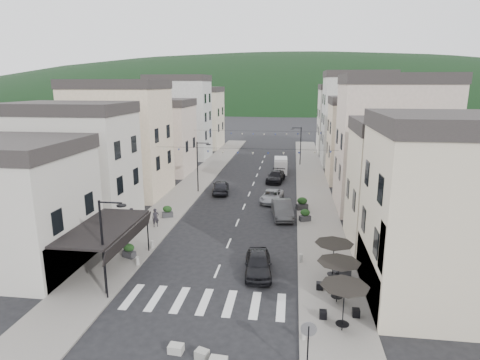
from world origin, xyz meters
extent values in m
plane|color=black|center=(0.00, 0.00, 0.00)|extent=(700.00, 700.00, 0.00)
cube|color=slate|center=(-7.50, 32.00, 0.06)|extent=(4.00, 76.00, 0.12)
cube|color=slate|center=(7.50, 32.00, 0.06)|extent=(4.00, 76.00, 0.12)
ellipsoid|color=black|center=(0.00, 300.00, 0.00)|extent=(640.00, 360.00, 70.00)
cube|color=beige|center=(14.50, 4.00, 5.00)|extent=(10.00, 8.00, 10.00)
cube|color=black|center=(-7.50, 5.00, 3.20)|extent=(3.60, 7.50, 0.15)
cube|color=black|center=(-5.70, 5.00, 2.70)|extent=(0.34, 7.50, 0.99)
cylinder|color=black|center=(-5.80, 1.50, 1.60)|extent=(0.10, 0.10, 3.20)
cylinder|color=black|center=(-5.80, 8.50, 1.60)|extent=(0.10, 0.10, 3.20)
cube|color=beige|center=(-14.50, 14.00, 5.00)|extent=(10.00, 7.00, 10.00)
cube|color=#262323|center=(-14.50, 14.00, 10.50)|extent=(10.20, 7.14, 1.00)
cube|color=#BBAE8C|center=(-14.50, 24.00, 6.00)|extent=(10.00, 8.00, 12.00)
cube|color=#262323|center=(-14.50, 24.00, 12.50)|extent=(10.20, 8.16, 1.00)
cube|color=#B0A08F|center=(-14.50, 36.00, 4.75)|extent=(10.00, 8.00, 9.50)
cube|color=#262323|center=(-14.50, 36.00, 10.00)|extent=(10.20, 8.16, 1.00)
cube|color=#999994|center=(-14.50, 48.00, 6.50)|extent=(10.00, 7.00, 13.00)
cube|color=#262323|center=(-14.50, 48.00, 13.50)|extent=(10.20, 7.14, 1.00)
cube|color=beige|center=(-14.50, 60.00, 5.50)|extent=(10.00, 9.00, 11.00)
cube|color=#262323|center=(-14.50, 60.00, 11.50)|extent=(10.20, 9.18, 1.00)
cube|color=beige|center=(14.50, 12.00, 4.50)|extent=(10.00, 7.00, 9.00)
cube|color=#262323|center=(14.50, 12.00, 9.50)|extent=(10.20, 7.14, 1.00)
cube|color=#B0A08F|center=(14.50, 22.00, 6.25)|extent=(10.00, 8.00, 12.50)
cube|color=#262323|center=(14.50, 22.00, 13.00)|extent=(10.20, 8.16, 1.00)
cube|color=#BBAE8C|center=(14.50, 34.00, 5.00)|extent=(10.00, 7.00, 10.00)
cube|color=#262323|center=(14.50, 34.00, 10.50)|extent=(10.20, 7.14, 1.00)
cube|color=#999994|center=(14.50, 46.00, 6.75)|extent=(10.00, 8.00, 13.50)
cube|color=#262323|center=(14.50, 46.00, 14.00)|extent=(10.20, 8.16, 1.00)
cube|color=beige|center=(14.50, 58.00, 5.75)|extent=(10.00, 9.00, 11.50)
cube|color=#262323|center=(14.50, 58.00, 12.00)|extent=(10.20, 9.18, 1.00)
cylinder|color=black|center=(7.70, 0.00, 1.27)|extent=(0.06, 0.06, 2.30)
cone|color=black|center=(7.70, 0.00, 2.37)|extent=(2.50, 2.50, 0.55)
cylinder|color=black|center=(7.70, 0.00, 0.49)|extent=(0.70, 0.70, 0.04)
cylinder|color=black|center=(7.70, 2.80, 1.27)|extent=(0.06, 0.06, 2.30)
cone|color=black|center=(7.70, 2.80, 2.37)|extent=(2.50, 2.50, 0.55)
cylinder|color=black|center=(7.70, 2.80, 0.49)|extent=(0.70, 0.70, 0.04)
cylinder|color=black|center=(7.70, 5.60, 1.27)|extent=(0.06, 0.06, 2.30)
cone|color=black|center=(7.70, 5.60, 2.37)|extent=(2.50, 2.50, 0.55)
cylinder|color=black|center=(7.70, 5.60, 0.49)|extent=(0.70, 0.70, 0.04)
cylinder|color=black|center=(-6.10, 2.00, 3.00)|extent=(0.14, 0.14, 6.00)
cylinder|color=black|center=(-5.40, 2.00, 5.90)|extent=(1.40, 0.10, 0.10)
cylinder|color=black|center=(-4.75, 2.00, 5.75)|extent=(0.56, 0.56, 0.08)
cylinder|color=black|center=(-6.10, 26.00, 3.00)|extent=(0.14, 0.14, 6.00)
cylinder|color=black|center=(-5.40, 26.00, 5.90)|extent=(1.40, 0.10, 0.10)
cylinder|color=black|center=(-4.75, 26.00, 5.75)|extent=(0.56, 0.56, 0.08)
cylinder|color=black|center=(6.10, 44.00, 3.00)|extent=(0.14, 0.14, 6.00)
cylinder|color=black|center=(5.40, 44.00, 5.90)|extent=(1.40, 0.10, 0.10)
cylinder|color=black|center=(4.75, 44.00, 5.75)|extent=(0.56, 0.56, 0.08)
cylinder|color=black|center=(5.80, -3.50, 1.25)|extent=(0.07, 0.07, 2.50)
cylinder|color=slate|center=(5.80, -3.50, 2.35)|extent=(0.70, 0.04, 0.70)
cylinder|color=gray|center=(-5.70, 6.00, 0.42)|extent=(0.26, 0.26, 0.60)
cylinder|color=gray|center=(-5.70, 9.00, 0.42)|extent=(0.26, 0.26, 0.60)
cylinder|color=gray|center=(5.70, 8.00, 0.42)|extent=(0.26, 0.26, 0.60)
cylinder|color=gray|center=(5.70, -1.00, 0.42)|extent=(0.26, 0.26, 0.60)
cylinder|color=black|center=(0.00, 22.00, 6.00)|extent=(19.00, 0.02, 0.02)
cone|color=beige|center=(-8.71, 22.00, 5.81)|extent=(0.28, 0.28, 0.24)
cone|color=navy|center=(-7.12, 22.00, 5.73)|extent=(0.28, 0.28, 0.24)
cone|color=beige|center=(-5.54, 22.00, 5.65)|extent=(0.28, 0.28, 0.24)
cone|color=navy|center=(-3.96, 22.00, 5.58)|extent=(0.28, 0.28, 0.24)
cone|color=beige|center=(-2.38, 22.00, 5.54)|extent=(0.28, 0.28, 0.24)
cone|color=navy|center=(-0.79, 22.00, 5.51)|extent=(0.28, 0.28, 0.24)
cone|color=beige|center=(0.79, 22.00, 5.51)|extent=(0.28, 0.28, 0.24)
cone|color=navy|center=(2.38, 22.00, 5.54)|extent=(0.28, 0.28, 0.24)
cone|color=beige|center=(3.96, 22.00, 5.58)|extent=(0.28, 0.28, 0.24)
cone|color=navy|center=(5.54, 22.00, 5.65)|extent=(0.28, 0.28, 0.24)
cone|color=beige|center=(7.12, 22.00, 5.73)|extent=(0.28, 0.28, 0.24)
cone|color=navy|center=(8.71, 22.00, 5.81)|extent=(0.28, 0.28, 0.24)
cylinder|color=black|center=(0.00, 38.00, 6.00)|extent=(19.00, 0.02, 0.02)
cone|color=beige|center=(-8.71, 38.00, 5.81)|extent=(0.28, 0.28, 0.24)
cone|color=navy|center=(-7.12, 38.00, 5.73)|extent=(0.28, 0.28, 0.24)
cone|color=beige|center=(-5.54, 38.00, 5.65)|extent=(0.28, 0.28, 0.24)
cone|color=navy|center=(-3.96, 38.00, 5.58)|extent=(0.28, 0.28, 0.24)
cone|color=beige|center=(-2.38, 38.00, 5.54)|extent=(0.28, 0.28, 0.24)
cone|color=navy|center=(-0.79, 38.00, 5.51)|extent=(0.28, 0.28, 0.24)
cone|color=beige|center=(0.79, 38.00, 5.51)|extent=(0.28, 0.28, 0.24)
cone|color=navy|center=(2.38, 38.00, 5.54)|extent=(0.28, 0.28, 0.24)
cone|color=beige|center=(3.96, 38.00, 5.58)|extent=(0.28, 0.28, 0.24)
cone|color=navy|center=(5.54, 38.00, 5.65)|extent=(0.28, 0.28, 0.24)
cone|color=beige|center=(7.12, 38.00, 5.73)|extent=(0.28, 0.28, 0.24)
cone|color=navy|center=(8.71, 38.00, 5.81)|extent=(0.28, 0.28, 0.24)
imported|color=black|center=(2.81, 6.00, 0.75)|extent=(2.17, 4.53, 1.49)
imported|color=#313133|center=(4.07, 18.08, 0.83)|extent=(2.43, 5.21, 1.65)
imported|color=gray|center=(2.80, 23.24, 0.63)|extent=(2.64, 4.79, 1.27)
imported|color=black|center=(2.80, 32.46, 0.71)|extent=(2.64, 5.11, 1.42)
imported|color=black|center=(-3.38, 25.99, 0.78)|extent=(2.43, 4.78, 1.56)
cube|color=silver|center=(3.22, 38.64, 0.96)|extent=(2.01, 4.69, 1.93)
cube|color=silver|center=(3.24, 38.07, 1.97)|extent=(1.90, 3.15, 0.48)
cylinder|color=black|center=(2.52, 36.88, 0.34)|extent=(0.27, 0.68, 0.67)
cylinder|color=black|center=(4.06, 36.94, 0.34)|extent=(0.27, 0.68, 0.67)
cylinder|color=black|center=(2.39, 40.35, 0.34)|extent=(0.27, 0.68, 0.67)
cylinder|color=black|center=(3.93, 40.41, 0.34)|extent=(0.27, 0.68, 0.67)
imported|color=black|center=(-7.02, 13.67, 0.95)|extent=(0.73, 0.65, 1.67)
imported|color=black|center=(-9.20, 13.68, 0.93)|extent=(0.80, 0.63, 1.63)
cube|color=gray|center=(0.97, -2.97, 0.23)|extent=(0.72, 0.62, 0.45)
cube|color=#A09F98|center=(-0.37, -2.68, 0.20)|extent=(0.74, 0.56, 0.40)
cube|color=#2E2E31|center=(-6.80, 7.14, 0.36)|extent=(1.08, 0.85, 0.47)
ellipsoid|color=black|center=(-6.80, 7.14, 0.88)|extent=(0.84, 0.53, 0.61)
cube|color=#313234|center=(-6.80, 16.37, 0.37)|extent=(1.14, 0.92, 0.50)
ellipsoid|color=black|center=(-6.80, 16.37, 0.92)|extent=(0.88, 0.56, 0.64)
cube|color=#323234|center=(8.39, 6.09, 0.38)|extent=(1.13, 0.78, 0.52)
ellipsoid|color=black|center=(8.39, 6.09, 0.95)|extent=(0.91, 0.58, 0.66)
cube|color=#2E2E31|center=(6.22, 16.99, 0.37)|extent=(1.15, 0.93, 0.51)
ellipsoid|color=black|center=(6.22, 16.99, 0.93)|extent=(0.89, 0.57, 0.65)
cube|color=#28282A|center=(6.00, 20.48, 0.41)|extent=(1.30, 1.02, 0.57)
ellipsoid|color=black|center=(6.00, 20.48, 1.03)|extent=(1.01, 0.64, 0.73)
camera|label=1|loc=(4.88, -18.88, 12.53)|focal=30.00mm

